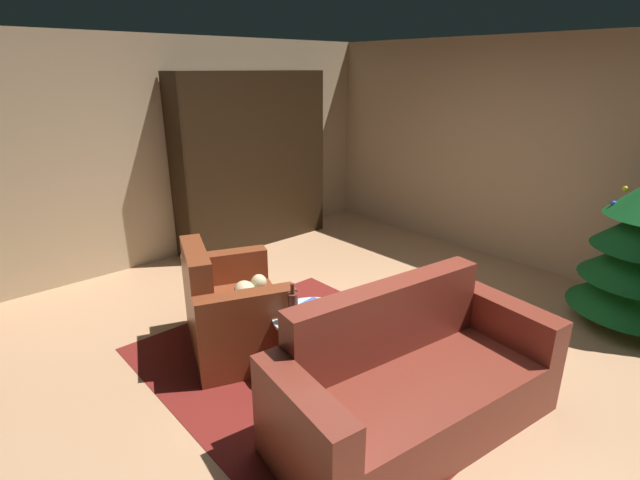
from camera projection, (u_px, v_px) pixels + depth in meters
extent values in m
plane|color=tan|center=(357.00, 344.00, 4.07)|extent=(7.00, 7.00, 0.00)
cube|color=tan|center=(532.00, 156.00, 5.38)|extent=(5.95, 0.06, 2.57)
cube|color=tan|center=(182.00, 151.00, 5.70)|extent=(0.06, 5.62, 2.57)
cube|color=maroon|center=(317.00, 368.00, 3.75)|extent=(2.64, 2.17, 0.01)
cube|color=black|center=(261.00, 163.00, 5.98)|extent=(0.03, 2.08, 2.18)
cube|color=black|center=(313.00, 152.00, 6.75)|extent=(0.40, 0.02, 2.18)
cube|color=black|center=(178.00, 172.00, 5.46)|extent=(0.40, 0.03, 2.18)
cube|color=black|center=(256.00, 240.00, 6.48)|extent=(0.37, 2.03, 0.03)
cube|color=black|center=(255.00, 210.00, 6.33)|extent=(0.37, 2.03, 0.03)
cube|color=black|center=(253.00, 178.00, 6.18)|extent=(0.37, 2.03, 0.02)
cube|color=black|center=(251.00, 144.00, 6.04)|extent=(0.37, 2.03, 0.02)
cube|color=black|center=(250.00, 109.00, 5.89)|extent=(0.37, 2.03, 0.02)
cube|color=black|center=(248.00, 72.00, 5.74)|extent=(0.37, 2.03, 0.03)
cube|color=black|center=(245.00, 148.00, 6.17)|extent=(0.05, 1.11, 0.69)
cube|color=black|center=(246.00, 149.00, 6.15)|extent=(0.03, 1.14, 0.72)
cube|color=#80408A|center=(305.00, 214.00, 7.08)|extent=(0.20, 0.03, 0.31)
cube|color=#347B41|center=(303.00, 215.00, 7.05)|extent=(0.20, 0.05, 0.30)
cube|color=#116589|center=(302.00, 214.00, 6.99)|extent=(0.27, 0.04, 0.35)
cube|color=gold|center=(298.00, 214.00, 6.99)|extent=(0.20, 0.03, 0.35)
cube|color=#8B589E|center=(298.00, 218.00, 6.94)|extent=(0.29, 0.03, 0.26)
cube|color=gold|center=(308.00, 188.00, 6.93)|extent=(0.27, 0.03, 0.24)
cube|color=#512E2A|center=(304.00, 185.00, 6.91)|extent=(0.20, 0.03, 0.33)
cube|color=#9559A5|center=(301.00, 187.00, 6.89)|extent=(0.20, 0.05, 0.27)
cube|color=gold|center=(298.00, 187.00, 6.86)|extent=(0.18, 0.05, 0.30)
cube|color=#268748|center=(295.00, 189.00, 6.83)|extent=(0.20, 0.05, 0.24)
cube|color=#3A893E|center=(292.00, 189.00, 6.78)|extent=(0.22, 0.05, 0.28)
cube|color=#4A3032|center=(289.00, 189.00, 6.75)|extent=(0.20, 0.03, 0.29)
cube|color=#B3B18F|center=(288.00, 187.00, 6.70)|extent=(0.25, 0.04, 0.37)
cube|color=#0F7598|center=(286.00, 192.00, 6.67)|extent=(0.29, 0.05, 0.25)
cube|color=teal|center=(306.00, 90.00, 6.48)|extent=(0.25, 0.04, 0.35)
cube|color=gold|center=(304.00, 94.00, 6.45)|extent=(0.28, 0.04, 0.26)
cube|color=#854A97|center=(301.00, 95.00, 6.42)|extent=(0.28, 0.04, 0.23)
cube|color=#13687F|center=(299.00, 92.00, 6.37)|extent=(0.29, 0.04, 0.32)
cube|color=red|center=(295.00, 92.00, 6.37)|extent=(0.23, 0.03, 0.31)
cube|color=brown|center=(237.00, 324.00, 3.98)|extent=(0.93, 0.94, 0.41)
cube|color=brown|center=(197.00, 279.00, 3.73)|extent=(0.72, 0.41, 0.50)
cube|color=brown|center=(247.00, 335.00, 3.56)|extent=(0.41, 0.74, 0.69)
cube|color=brown|center=(227.00, 288.00, 4.31)|extent=(0.41, 0.74, 0.69)
ellipsoid|color=#C6B887|center=(245.00, 293.00, 3.86)|extent=(0.33, 0.27, 0.18)
sphere|color=#C6B887|center=(259.00, 282.00, 3.93)|extent=(0.13, 0.13, 0.13)
cube|color=maroon|center=(416.00, 403.00, 3.05)|extent=(1.02, 1.62, 0.40)
cube|color=maroon|center=(386.00, 320.00, 3.15)|extent=(0.39, 1.53, 0.51)
cube|color=maroon|center=(303.00, 440.00, 2.56)|extent=(0.83, 0.30, 0.68)
cube|color=maroon|center=(503.00, 344.00, 3.45)|extent=(0.83, 0.30, 0.68)
cylinder|color=black|center=(329.00, 355.00, 3.52)|extent=(0.04, 0.04, 0.46)
cylinder|color=black|center=(321.00, 334.00, 3.79)|extent=(0.04, 0.04, 0.46)
cylinder|color=black|center=(292.00, 346.00, 3.62)|extent=(0.04, 0.04, 0.46)
cylinder|color=silver|center=(314.00, 317.00, 3.56)|extent=(0.62, 0.62, 0.02)
cube|color=navy|center=(316.00, 313.00, 3.56)|extent=(0.18, 0.12, 0.03)
cube|color=#A58A8A|center=(319.00, 310.00, 3.56)|extent=(0.20, 0.14, 0.03)
cube|color=#3A5697|center=(317.00, 306.00, 3.55)|extent=(0.23, 0.18, 0.03)
cylinder|color=#5C281E|center=(293.00, 308.00, 3.44)|extent=(0.07, 0.07, 0.22)
cylinder|color=#5C281E|center=(293.00, 289.00, 3.39)|extent=(0.03, 0.03, 0.08)
cylinder|color=brown|center=(630.00, 316.00, 4.35)|extent=(0.08, 0.08, 0.17)
cone|color=#125722|center=(637.00, 289.00, 4.26)|extent=(1.10, 1.10, 0.38)
sphere|color=blue|center=(614.00, 203.00, 4.14)|extent=(0.05, 0.05, 0.05)
sphere|color=yellow|center=(625.00, 189.00, 4.25)|extent=(0.05, 0.05, 0.05)
sphere|color=red|center=(614.00, 273.00, 4.70)|extent=(0.07, 0.07, 0.07)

